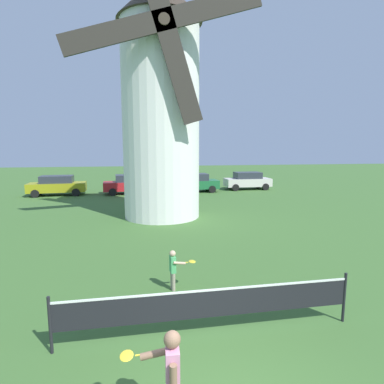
# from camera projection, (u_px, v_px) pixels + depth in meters

# --- Properties ---
(windmill) EXTENTS (8.89, 4.74, 13.65)m
(windmill) POSITION_uv_depth(u_px,v_px,m) (161.00, 98.00, 15.91)
(windmill) COLOR white
(windmill) RESTS_ON ground_plane
(tennis_net) EXTENTS (6.00, 0.06, 1.10)m
(tennis_net) POSITION_uv_depth(u_px,v_px,m) (210.00, 304.00, 6.02)
(tennis_net) COLOR black
(tennis_net) RESTS_ON ground_plane
(player_near) EXTENTS (0.79, 0.60, 1.45)m
(player_near) POSITION_uv_depth(u_px,v_px,m) (171.00, 377.00, 3.92)
(player_near) COLOR slate
(player_near) RESTS_ON ground_plane
(player_far) EXTENTS (0.70, 0.38, 1.08)m
(player_far) POSITION_uv_depth(u_px,v_px,m) (174.00, 267.00, 8.04)
(player_far) COLOR #9E937F
(player_far) RESTS_ON ground_plane
(parked_car_mustard) EXTENTS (4.38, 2.12, 1.56)m
(parked_car_mustard) POSITION_uv_depth(u_px,v_px,m) (57.00, 185.00, 24.10)
(parked_car_mustard) COLOR #999919
(parked_car_mustard) RESTS_ON ground_plane
(parked_car_red) EXTENTS (4.57, 2.14, 1.56)m
(parked_car_red) POSITION_uv_depth(u_px,v_px,m) (132.00, 184.00, 24.98)
(parked_car_red) COLOR red
(parked_car_red) RESTS_ON ground_plane
(parked_car_green) EXTENTS (4.23, 1.99, 1.56)m
(parked_car_green) POSITION_uv_depth(u_px,v_px,m) (193.00, 183.00, 25.93)
(parked_car_green) COLOR #1E6638
(parked_car_green) RESTS_ON ground_plane
(parked_car_cream) EXTENTS (4.09, 1.89, 1.56)m
(parked_car_cream) POSITION_uv_depth(u_px,v_px,m) (247.00, 180.00, 27.56)
(parked_car_cream) COLOR silver
(parked_car_cream) RESTS_ON ground_plane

